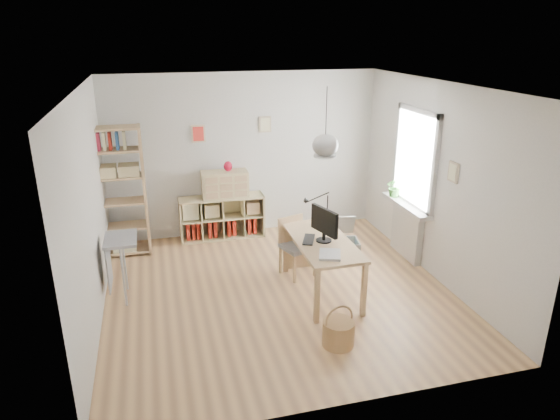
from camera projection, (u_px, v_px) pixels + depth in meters
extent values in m
plane|color=tan|center=(278.00, 291.00, 6.72)|extent=(4.50, 4.50, 0.00)
plane|color=white|center=(245.00, 155.00, 8.31)|extent=(4.50, 0.00, 4.50)
plane|color=white|center=(345.00, 277.00, 4.21)|extent=(4.50, 0.00, 4.50)
plane|color=white|center=(89.00, 212.00, 5.73)|extent=(0.00, 4.50, 4.50)
plane|color=white|center=(438.00, 183.00, 6.79)|extent=(0.00, 4.50, 4.50)
plane|color=white|center=(278.00, 86.00, 5.80)|extent=(4.50, 4.50, 0.00)
cylinder|color=black|center=(326.00, 116.00, 5.91)|extent=(0.01, 0.01, 0.68)
ellipsoid|color=beige|center=(325.00, 145.00, 6.03)|extent=(0.32, 0.32, 0.27)
cube|color=white|center=(416.00, 158.00, 7.27)|extent=(0.03, 1.00, 1.30)
cube|color=silver|center=(435.00, 168.00, 6.77)|extent=(0.06, 0.08, 1.46)
cube|color=silver|center=(397.00, 150.00, 7.75)|extent=(0.06, 0.08, 1.46)
cube|color=silver|center=(419.00, 111.00, 7.03)|extent=(0.06, 1.16, 0.08)
cube|color=silver|center=(411.00, 203.00, 7.50)|extent=(0.06, 1.16, 0.08)
cube|color=beige|center=(407.00, 232.00, 7.65)|extent=(0.10, 0.80, 0.80)
cube|color=silver|center=(406.00, 205.00, 7.49)|extent=(0.22, 1.20, 0.06)
cube|color=tan|center=(322.00, 242.00, 6.47)|extent=(0.70, 1.50, 0.04)
cube|color=tan|center=(317.00, 296.00, 5.89)|extent=(0.06, 0.06, 0.71)
cube|color=tan|center=(286.00, 249.00, 7.16)|extent=(0.06, 0.06, 0.71)
cube|color=tan|center=(364.00, 290.00, 6.03)|extent=(0.06, 0.06, 0.71)
cube|color=tan|center=(325.00, 245.00, 7.30)|extent=(0.06, 0.06, 0.71)
cube|color=#CCBB86|center=(223.00, 236.00, 8.46)|extent=(1.40, 0.38, 0.03)
cube|color=#CCBB86|center=(221.00, 198.00, 8.23)|extent=(1.40, 0.38, 0.03)
cube|color=#CCBB86|center=(181.00, 221.00, 8.18)|extent=(0.03, 0.38, 0.72)
cube|color=#CCBB86|center=(262.00, 214.00, 8.51)|extent=(0.03, 0.38, 0.72)
cube|color=#CCBB86|center=(221.00, 214.00, 8.51)|extent=(1.40, 0.02, 0.72)
cube|color=maroon|center=(188.00, 230.00, 8.29)|extent=(0.06, 0.26, 0.30)
cube|color=maroon|center=(193.00, 229.00, 8.31)|extent=(0.05, 0.26, 0.30)
cube|color=maroon|center=(198.00, 229.00, 8.33)|extent=(0.05, 0.26, 0.30)
cube|color=maroon|center=(209.00, 227.00, 8.37)|extent=(0.05, 0.26, 0.30)
cube|color=maroon|center=(215.00, 227.00, 8.39)|extent=(0.05, 0.26, 0.30)
cube|color=maroon|center=(228.00, 226.00, 8.45)|extent=(0.06, 0.26, 0.30)
cube|color=maroon|center=(233.00, 225.00, 8.47)|extent=(0.06, 0.26, 0.30)
cube|color=maroon|center=(248.00, 224.00, 8.53)|extent=(0.06, 0.26, 0.30)
cube|color=maroon|center=(254.00, 223.00, 8.55)|extent=(0.05, 0.26, 0.30)
cube|color=tan|center=(92.00, 194.00, 7.45)|extent=(0.04, 0.38, 2.00)
cube|color=tan|center=(145.00, 191.00, 7.63)|extent=(0.04, 0.38, 2.00)
cube|color=tan|center=(125.00, 250.00, 7.86)|extent=(0.76, 0.38, 0.03)
cube|color=tan|center=(123.00, 226.00, 7.72)|extent=(0.76, 0.38, 0.03)
cube|color=tan|center=(120.00, 202.00, 7.59)|extent=(0.76, 0.38, 0.03)
cube|color=tan|center=(117.00, 177.00, 7.45)|extent=(0.76, 0.38, 0.03)
cube|color=tan|center=(114.00, 150.00, 7.31)|extent=(0.76, 0.38, 0.03)
cube|color=tan|center=(111.00, 128.00, 7.20)|extent=(0.76, 0.38, 0.03)
cube|color=#285695|center=(93.00, 142.00, 7.20)|extent=(0.04, 0.18, 0.26)
cube|color=#9E2238|center=(98.00, 141.00, 7.22)|extent=(0.04, 0.18, 0.26)
cube|color=#EEEAB6|center=(104.00, 141.00, 7.24)|extent=(0.04, 0.18, 0.26)
cube|color=maroon|center=(110.00, 141.00, 7.25)|extent=(0.04, 0.18, 0.26)
cube|color=#285695|center=(117.00, 140.00, 7.28)|extent=(0.04, 0.18, 0.26)
cube|color=#EEEAB6|center=(124.00, 140.00, 7.30)|extent=(0.04, 0.18, 0.26)
cube|color=gray|center=(120.00, 239.00, 6.29)|extent=(0.40, 0.55, 0.04)
cylinder|color=beige|center=(123.00, 277.00, 6.23)|extent=(0.03, 0.03, 0.82)
cylinder|color=beige|center=(125.00, 262.00, 6.63)|extent=(0.03, 0.03, 0.82)
cube|color=gray|center=(109.00, 264.00, 6.36)|extent=(0.02, 0.50, 0.62)
cube|color=gray|center=(298.00, 246.00, 7.03)|extent=(0.52, 0.52, 0.06)
cube|color=tan|center=(295.00, 269.00, 6.88)|extent=(0.04, 0.04, 0.41)
cube|color=tan|center=(280.00, 260.00, 7.15)|extent=(0.04, 0.04, 0.41)
cube|color=tan|center=(315.00, 263.00, 7.06)|extent=(0.04, 0.04, 0.41)
cube|color=tan|center=(300.00, 254.00, 7.34)|extent=(0.04, 0.04, 0.41)
cube|color=tan|center=(290.00, 228.00, 7.10)|extent=(0.40, 0.17, 0.37)
cylinder|color=#986A44|center=(338.00, 333.00, 5.53)|extent=(0.36, 0.36, 0.29)
torus|color=#986A44|center=(339.00, 320.00, 5.48)|extent=(0.36, 0.10, 0.36)
cube|color=silver|center=(340.00, 257.00, 7.72)|extent=(0.61, 0.47, 0.02)
cube|color=silver|center=(324.00, 249.00, 7.65)|extent=(0.09, 0.37, 0.28)
cube|color=silver|center=(357.00, 248.00, 7.69)|extent=(0.09, 0.37, 0.28)
cube|color=silver|center=(343.00, 254.00, 7.50)|extent=(0.54, 0.12, 0.28)
cube|color=silver|center=(338.00, 244.00, 7.84)|extent=(0.54, 0.12, 0.28)
cube|color=silver|center=(337.00, 225.00, 7.90)|extent=(0.57, 0.28, 0.35)
sphere|color=gold|center=(333.00, 247.00, 7.59)|extent=(0.12, 0.12, 0.12)
sphere|color=#1753A2|center=(346.00, 244.00, 7.70)|extent=(0.12, 0.12, 0.12)
sphere|color=#B54616|center=(340.00, 246.00, 7.63)|extent=(0.12, 0.12, 0.12)
sphere|color=green|center=(351.00, 247.00, 7.59)|extent=(0.12, 0.12, 0.12)
cylinder|color=black|center=(324.00, 240.00, 6.43)|extent=(0.20, 0.20, 0.02)
cylinder|color=black|center=(324.00, 236.00, 6.41)|extent=(0.05, 0.05, 0.09)
cube|color=black|center=(324.00, 221.00, 6.34)|extent=(0.20, 0.50, 0.33)
cube|color=black|center=(309.00, 239.00, 6.46)|extent=(0.26, 0.38, 0.02)
cylinder|color=black|center=(327.00, 221.00, 7.05)|extent=(0.06, 0.06, 0.04)
cylinder|color=black|center=(327.00, 208.00, 6.98)|extent=(0.02, 0.02, 0.38)
cone|color=black|center=(307.00, 201.00, 6.77)|extent=(0.09, 0.07, 0.09)
sphere|color=#4F0A0F|center=(321.00, 221.00, 6.90)|extent=(0.14, 0.14, 0.14)
cube|color=silver|center=(330.00, 255.00, 6.01)|extent=(0.35, 0.39, 0.03)
cube|color=#CCBB86|center=(225.00, 184.00, 8.17)|extent=(0.76, 0.36, 0.43)
ellipsoid|color=maroon|center=(228.00, 166.00, 8.08)|extent=(0.14, 0.14, 0.17)
imported|color=#35742B|center=(395.00, 187.00, 7.74)|extent=(0.33, 0.30, 0.31)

